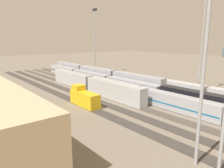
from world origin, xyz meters
TOP-DOWN VIEW (x-y plane):
  - ground_plane at (0.00, 0.00)m, footprint 400.00×400.00m
  - track_bed_0 at (0.00, -15.00)m, footprint 140.00×2.80m
  - track_bed_1 at (0.00, -10.00)m, footprint 140.00×2.80m
  - track_bed_2 at (0.00, -5.00)m, footprint 140.00×2.80m
  - track_bed_3 at (0.00, 0.00)m, footprint 140.00×2.80m
  - track_bed_4 at (0.00, 5.00)m, footprint 140.00×2.80m
  - track_bed_5 at (0.00, 10.00)m, footprint 140.00×2.80m
  - track_bed_6 at (0.00, 15.00)m, footprint 140.00×2.80m
  - train_on_track_4 at (4.00, 5.00)m, footprint 47.20×3.00m
  - train_on_track_2 at (9.08, -5.00)m, footprint 90.60×3.06m
  - train_on_track_1 at (21.39, -10.00)m, footprint 71.40×3.06m
  - train_on_track_0 at (-25.72, -15.00)m, footprint 47.20×3.00m
  - train_on_track_6 at (-7.83, 15.00)m, footprint 10.00×3.00m
  - train_on_track_3 at (-25.30, 0.00)m, footprint 71.40×3.06m
  - light_mast_0 at (34.32, -18.55)m, footprint 2.80×0.70m
  - light_mast_1 at (-40.42, 17.62)m, footprint 2.80×0.70m
  - light_mast_2 at (-21.16, -18.51)m, footprint 2.80×0.70m

SIDE VIEW (x-z plane):
  - ground_plane at x=0.00m, z-range 0.00..0.00m
  - track_bed_0 at x=0.00m, z-range 0.00..0.12m
  - track_bed_1 at x=0.00m, z-range 0.00..0.12m
  - track_bed_2 at x=0.00m, z-range 0.00..0.12m
  - track_bed_3 at x=0.00m, z-range 0.00..0.12m
  - track_bed_4 at x=0.00m, z-range 0.00..0.12m
  - track_bed_5 at x=0.00m, z-range 0.00..0.12m
  - track_bed_6 at x=0.00m, z-range 0.00..0.12m
  - train_on_track_3 at x=-25.30m, z-range 0.09..3.89m
  - train_on_track_0 at x=-25.72m, z-range 0.12..3.92m
  - train_on_track_2 at x=9.08m, z-range -0.14..4.26m
  - train_on_track_6 at x=-7.83m, z-range -0.34..4.66m
  - train_on_track_4 at x=4.00m, z-range 0.12..5.12m
  - train_on_track_1 at x=21.39m, z-range 0.12..5.12m
  - light_mast_1 at x=-40.42m, z-range 3.60..28.11m
  - light_mast_0 at x=34.32m, z-range 3.92..35.89m
  - light_mast_2 at x=-21.16m, z-range 3.95..36.49m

